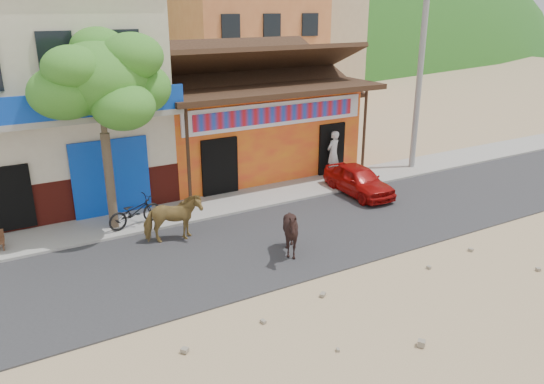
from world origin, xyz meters
The scene contains 14 objects.
ground centered at (0.00, 0.00, 0.00)m, with size 120.00×120.00×0.00m, color #9E825B.
road centered at (0.00, 2.50, 0.02)m, with size 60.00×5.00×0.04m, color #28282B.
sidewalk centered at (0.00, 6.00, 0.06)m, with size 60.00×2.00×0.12m, color gray.
dance_club centered at (2.00, 10.00, 1.80)m, with size 8.00×6.00×3.60m, color orange.
cafe_building centered at (-5.50, 10.00, 3.50)m, with size 7.00×6.00×7.00m, color beige.
apartment_front centered at (9.00, 24.00, 6.00)m, with size 9.00×9.00×12.00m, color #CC723F.
apartment_rear centered at (18.00, 30.00, 5.00)m, with size 8.00×8.00×10.00m, color tan.
tree centered at (-4.60, 5.80, 3.12)m, with size 3.00×3.00×6.00m, color #2D721E, non-canonical shape.
utility_pole centered at (8.20, 6.00, 4.12)m, with size 0.24×0.24×8.00m, color gray.
cow_tan centered at (-3.29, 3.99, 0.76)m, with size 0.77×1.69×1.43m, color olive.
cow_dark centered at (-0.78, 1.43, 0.75)m, with size 1.15×1.29×1.42m, color black.
red_car centered at (4.09, 4.53, 0.59)m, with size 1.30×3.22×1.10m, color #A00D0B.
scooter centered at (-4.00, 5.54, 0.59)m, with size 0.62×1.78×0.94m, color black.
pedestrian centered at (4.50, 6.70, 1.04)m, with size 0.67×0.44×1.84m, color silver.
Camera 1 is at (-7.98, -9.98, 6.71)m, focal length 35.00 mm.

